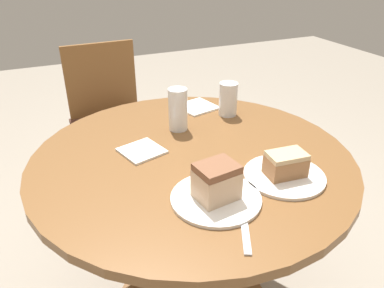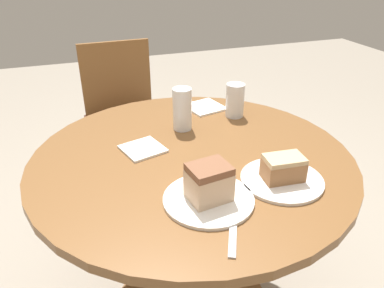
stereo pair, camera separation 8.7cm
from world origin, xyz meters
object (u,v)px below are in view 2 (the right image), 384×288
at_px(chair, 125,121).
at_px(glass_water, 235,102).
at_px(glass_lemonade, 182,111).
at_px(plate_far, 282,180).
at_px(cake_slice_near, 209,182).
at_px(plate_near, 208,199).
at_px(cake_slice_far, 283,168).

height_order(chair, glass_water, chair).
bearing_deg(glass_lemonade, chair, 98.58).
xyz_separation_m(chair, plate_far, (0.28, -1.16, 0.27)).
distance_m(cake_slice_near, glass_water, 0.59).
height_order(plate_far, glass_water, glass_water).
xyz_separation_m(plate_far, cake_slice_near, (-0.24, -0.02, 0.06)).
height_order(plate_near, cake_slice_near, cake_slice_near).
relative_size(chair, cake_slice_near, 7.42).
bearing_deg(plate_near, glass_lemonade, 80.81).
distance_m(chair, glass_water, 0.83).
bearing_deg(plate_far, cake_slice_far, 180.00).
bearing_deg(glass_water, plate_far, -98.28).
height_order(cake_slice_near, glass_lemonade, glass_lemonade).
xyz_separation_m(cake_slice_near, glass_water, (0.31, 0.50, -0.00)).
xyz_separation_m(cake_slice_far, glass_water, (0.07, 0.48, 0.01)).
relative_size(cake_slice_near, glass_lemonade, 0.75).
xyz_separation_m(plate_far, glass_water, (0.07, 0.48, 0.05)).
xyz_separation_m(chair, plate_near, (0.04, -1.18, 0.27)).
bearing_deg(glass_lemonade, cake_slice_near, -99.19).
height_order(cake_slice_near, cake_slice_far, cake_slice_near).
height_order(chair, plate_near, chair).
bearing_deg(plate_near, cake_slice_near, 180.00).
relative_size(plate_near, glass_lemonade, 1.57).
relative_size(cake_slice_near, cake_slice_far, 0.99).
bearing_deg(cake_slice_near, cake_slice_far, 4.06).
height_order(cake_slice_far, glass_lemonade, glass_lemonade).
relative_size(chair, plate_far, 3.68).
relative_size(plate_near, glass_water, 1.85).
bearing_deg(glass_water, plate_near, -121.85).
bearing_deg(plate_far, chair, 103.31).
relative_size(chair, glass_water, 6.63).
relative_size(glass_lemonade, glass_water, 1.18).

